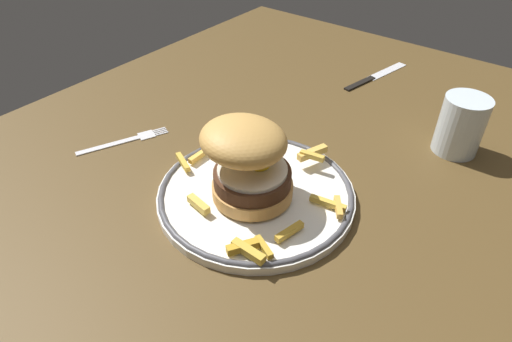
# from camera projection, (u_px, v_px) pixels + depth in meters

# --- Properties ---
(ground_plane) EXTENTS (1.34, 0.97, 0.04)m
(ground_plane) POSITION_uv_depth(u_px,v_px,m) (245.00, 225.00, 0.58)
(ground_plane) COLOR #523C1E
(dinner_plate) EXTENTS (0.26, 0.26, 0.02)m
(dinner_plate) POSITION_uv_depth(u_px,v_px,m) (256.00, 193.00, 0.58)
(dinner_plate) COLOR white
(dinner_plate) RESTS_ON ground_plane
(burger) EXTENTS (0.15, 0.15, 0.11)m
(burger) POSITION_uv_depth(u_px,v_px,m) (248.00, 160.00, 0.54)
(burger) COLOR #D4974D
(burger) RESTS_ON dinner_plate
(fries_pile) EXTENTS (0.23, 0.25, 0.02)m
(fries_pile) POSITION_uv_depth(u_px,v_px,m) (262.00, 185.00, 0.57)
(fries_pile) COLOR gold
(fries_pile) RESTS_ON dinner_plate
(water_glass) EXTENTS (0.07, 0.07, 0.09)m
(water_glass) POSITION_uv_depth(u_px,v_px,m) (460.00, 128.00, 0.65)
(water_glass) COLOR silver
(water_glass) RESTS_ON ground_plane
(fork) EXTENTS (0.14, 0.07, 0.00)m
(fork) POSITION_uv_depth(u_px,v_px,m) (126.00, 140.00, 0.69)
(fork) COLOR silver
(fork) RESTS_ON ground_plane
(knife) EXTENTS (0.18, 0.05, 0.01)m
(knife) POSITION_uv_depth(u_px,v_px,m) (371.00, 78.00, 0.86)
(knife) COLOR black
(knife) RESTS_ON ground_plane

